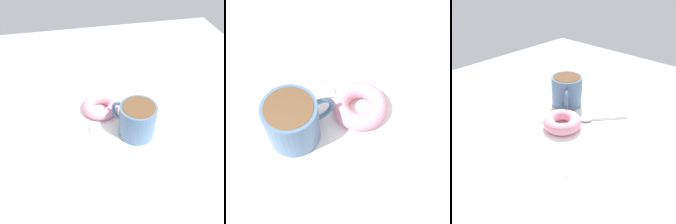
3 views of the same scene
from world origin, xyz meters
The scene contains 5 objects.
ground_plane centered at (0.00, 0.00, -1.00)cm, with size 120.00×120.00×2.00cm, color #99A8B7.
napkin centered at (2.53, 0.76, 0.15)cm, with size 31.16×31.16×0.30cm, color white.
coffee_cup centered at (7.48, -5.86, 4.92)cm, with size 10.25×10.98×8.94cm.
donut centered at (0.19, 4.24, 1.89)cm, with size 10.25×10.25×3.17cm, color pink.
spoon centered at (-4.06, -3.96, 0.70)cm, with size 10.08×11.46×0.90cm.
Camera 1 is at (-7.56, -47.76, 48.39)cm, focal length 40.00 mm.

